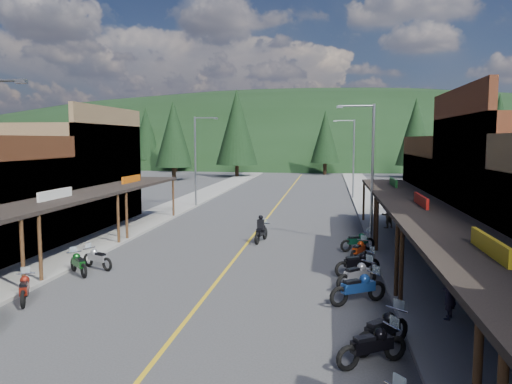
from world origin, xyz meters
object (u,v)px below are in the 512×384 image
at_px(shop_east_3, 477,196).
at_px(streetlight_3, 352,155).
at_px(pine_9, 486,137).
at_px(bike_east_5, 383,328).
at_px(pine_2, 237,127).
at_px(pedestrian_east_a, 449,293).
at_px(pine_4, 416,132).
at_px(streetlight_1, 197,157).
at_px(rider_on_bike, 261,231).
at_px(shop_west_3, 62,175).
at_px(pine_5, 499,128).
at_px(bike_west_8, 97,257).
at_px(pedestrian_east_b, 387,215).
at_px(pine_3, 325,137).
at_px(pine_0, 74,137).
at_px(pine_11, 468,129).
at_px(bike_east_6, 358,286).
at_px(bike_east_8, 358,262).
at_px(bike_east_4, 372,344).
at_px(pine_1, 175,133).
at_px(bike_west_6, 24,287).
at_px(pine_7, 146,134).
at_px(bike_west_7, 78,262).
at_px(bike_east_10, 358,240).
at_px(streetlight_2, 370,167).
at_px(bike_east_9, 359,249).
at_px(pine_10, 173,134).
at_px(pine_8, 119,140).
at_px(bike_east_7, 357,273).

xyz_separation_m(shop_east_3, streetlight_3, (-6.80, 18.70, 1.93)).
xyz_separation_m(pine_9, bike_east_5, (-17.78, -51.93, -5.74)).
relative_size(pine_2, pedestrian_east_a, 8.13).
relative_size(pine_4, pedestrian_east_a, 7.26).
bearing_deg(streetlight_1, rider_on_bike, -61.92).
distance_m(shop_west_3, shop_east_3, 27.56).
bearing_deg(pine_9, shop_east_3, -106.91).
xyz_separation_m(pine_4, pine_5, (16.00, 12.00, 0.75)).
bearing_deg(bike_west_8, pedestrian_east_b, -22.55).
bearing_deg(pedestrian_east_a, pine_3, -154.31).
xyz_separation_m(pine_0, pine_11, (60.00, -24.00, 0.70)).
distance_m(pine_5, bike_east_6, 80.42).
relative_size(bike_east_6, rider_on_bike, 1.02).
bearing_deg(bike_east_8, pine_4, 140.56).
relative_size(bike_east_4, bike_east_8, 0.98).
bearing_deg(pine_1, bike_west_6, -76.73).
distance_m(pine_7, bike_west_7, 81.14).
bearing_deg(pine_7, bike_east_10, -61.36).
bearing_deg(shop_east_3, streetlight_2, -154.12).
bearing_deg(streetlight_2, pine_1, 116.53).
xyz_separation_m(streetlight_3, bike_east_8, (-0.99, -29.06, -3.84)).
relative_size(bike_west_8, bike_east_9, 1.01).
height_order(shop_east_3, bike_east_5, shop_east_3).
xyz_separation_m(streetlight_2, streetlight_3, (0.00, 22.00, 0.00)).
xyz_separation_m(pine_5, bike_west_7, (-40.34, -72.68, -7.42)).
relative_size(streetlight_3, bike_east_6, 3.45).
bearing_deg(pine_0, bike_east_5, -56.16).
relative_size(bike_east_9, bike_east_10, 0.95).
bearing_deg(pine_10, pine_7, 118.30).
distance_m(streetlight_2, bike_east_4, 16.51).
xyz_separation_m(pine_8, bike_east_8, (27.96, -39.06, -5.36)).
height_order(pine_2, pedestrian_east_b, pine_2).
height_order(pine_9, bike_west_6, pine_9).
relative_size(pine_10, bike_east_6, 5.00).
relative_size(pine_0, bike_west_8, 5.61).
bearing_deg(bike_east_5, bike_east_10, 132.68).
relative_size(bike_west_6, bike_west_8, 1.03).
relative_size(streetlight_1, bike_east_7, 3.67).
height_order(shop_west_3, bike_west_7, shop_west_3).
bearing_deg(bike_east_9, pedestrian_east_b, 99.99).
distance_m(pedestrian_east_a, pedestrian_east_b, 17.05).
bearing_deg(pine_8, bike_east_9, -51.98).
bearing_deg(streetlight_2, bike_east_9, -100.71).
bearing_deg(bike_east_7, pedestrian_east_a, -5.57).
height_order(pedestrian_east_a, pedestrian_east_b, pedestrian_east_b).
bearing_deg(shop_east_3, streetlight_3, 109.99).
distance_m(pine_7, bike_east_7, 86.03).
distance_m(shop_west_3, streetlight_2, 21.02).
xyz_separation_m(streetlight_3, pine_4, (11.05, 30.00, 2.78)).
height_order(bike_east_6, pedestrian_east_b, pedestrian_east_b).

